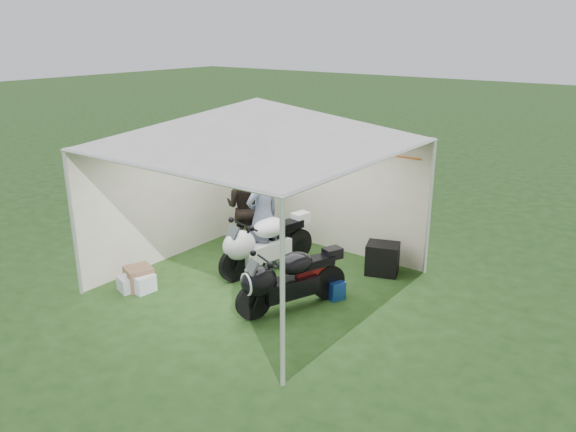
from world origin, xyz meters
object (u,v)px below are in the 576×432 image
crate_2 (128,284)px  canopy_tent (259,126)px  paddock_stand (332,288)px  equipment_box (382,259)px  person_blue_jacket (263,216)px  motorcycle_white (262,242)px  crate_0 (141,282)px  crate_1 (139,278)px  person_dark_jacket (246,207)px  motorcycle_black (286,279)px

crate_2 → canopy_tent: bearing=45.7°
paddock_stand → equipment_box: equipment_box is taller
crate_2 → person_blue_jacket: bearing=60.6°
motorcycle_white → crate_0: bearing=-110.3°
canopy_tent → crate_1: bearing=-136.5°
motorcycle_white → person_blue_jacket: bearing=136.7°
motorcycle_white → person_blue_jacket: (-0.11, 0.16, 0.40)m
canopy_tent → crate_1: (-1.42, -1.35, -2.40)m
motorcycle_white → crate_2: size_ratio=5.97×
canopy_tent → equipment_box: (1.43, 1.50, -2.31)m
canopy_tent → crate_2: size_ratio=17.33×
paddock_stand → person_blue_jacket: person_blue_jacket is taller
equipment_box → crate_1: equipment_box is taller
paddock_stand → crate_1: size_ratio=0.97×
person_dark_jacket → paddock_stand: bearing=150.6°
person_blue_jacket → paddock_stand: bearing=90.0°
crate_0 → crate_1: (-0.08, 0.04, 0.04)m
canopy_tent → person_blue_jacket: 1.74m
motorcycle_black → motorcycle_white: bearing=165.6°
person_dark_jacket → person_blue_jacket: size_ratio=0.88×
motorcycle_black → equipment_box: size_ratio=3.25×
canopy_tent → equipment_box: bearing=46.3°
paddock_stand → equipment_box: 1.27m
canopy_tent → person_dark_jacket: 2.30m
motorcycle_white → crate_2: (-1.24, -1.86, -0.42)m
motorcycle_white → crate_2: motorcycle_white is taller
equipment_box → crate_0: 4.00m
crate_0 → equipment_box: bearing=46.2°
motorcycle_black → person_dark_jacket: bearing=166.5°
crate_1 → canopy_tent: bearing=43.5°
motorcycle_white → crate_1: bearing=-112.8°
motorcycle_black → crate_2: bearing=-135.1°
paddock_stand → person_dark_jacket: (-2.37, 0.71, 0.69)m
crate_1 → equipment_box: bearing=45.0°
equipment_box → person_dark_jacket: bearing=-168.1°
motorcycle_white → motorcycle_black: 1.44m
motorcycle_black → canopy_tent: bearing=172.5°
motorcycle_black → crate_0: 2.44m
person_blue_jacket → crate_2: 2.46m
person_dark_jacket → canopy_tent: bearing=127.2°
paddock_stand → crate_2: paddock_stand is taller
paddock_stand → crate_0: 3.05m
crate_1 → person_dark_jacket: bearing=83.1°
motorcycle_black → person_dark_jacket: person_dark_jacket is taller
canopy_tent → crate_2: canopy_tent is taller
person_dark_jacket → equipment_box: person_dark_jacket is taller
person_blue_jacket → crate_0: (-0.99, -1.88, -0.80)m
canopy_tent → motorcycle_black: (0.91, -0.52, -2.07)m
crate_0 → motorcycle_white: bearing=57.6°
motorcycle_black → equipment_box: motorcycle_black is taller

